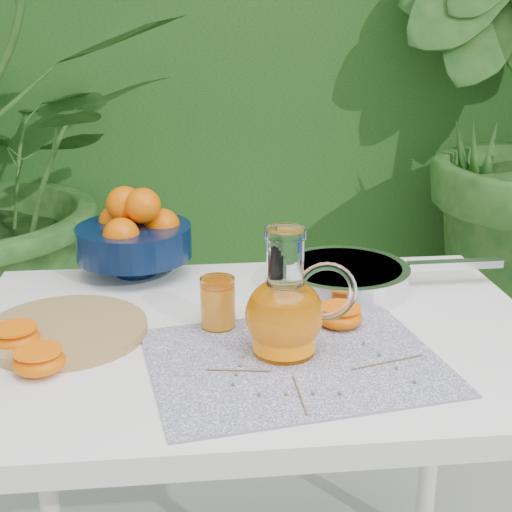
{
  "coord_description": "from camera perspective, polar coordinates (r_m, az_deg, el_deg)",
  "views": [
    {
      "loc": [
        -0.1,
        -1.12,
        1.27
      ],
      "look_at": [
        0.02,
        0.01,
        0.88
      ],
      "focal_mm": 50.0,
      "sensor_mm": 36.0,
      "label": 1
    }
  ],
  "objects": [
    {
      "name": "hedge_backdrop",
      "position": [
        3.18,
        -3.43,
        17.63
      ],
      "size": [
        8.0,
        1.65,
        2.5
      ],
      "color": "#164D17",
      "rests_on": "ground"
    },
    {
      "name": "white_table",
      "position": [
        1.27,
        0.1,
        -9.36
      ],
      "size": [
        1.0,
        0.7,
        0.75
      ],
      "color": "white",
      "rests_on": "ground"
    },
    {
      "name": "placemat",
      "position": [
        1.13,
        3.1,
        -8.39
      ],
      "size": [
        0.5,
        0.41,
        0.0
      ],
      "primitive_type": "cube",
      "rotation": [
        0.0,
        0.0,
        0.16
      ],
      "color": "#0D144D",
      "rests_on": "white_table"
    },
    {
      "name": "cutting_board",
      "position": [
        1.26,
        -15.01,
        -5.76
      ],
      "size": [
        0.34,
        0.34,
        0.02
      ],
      "primitive_type": "cylinder",
      "rotation": [
        0.0,
        0.0,
        0.29
      ],
      "color": "tan",
      "rests_on": "white_table"
    },
    {
      "name": "fruit_bowl",
      "position": [
        1.49,
        -9.68,
        1.75
      ],
      "size": [
        0.31,
        0.31,
        0.19
      ],
      "color": "black",
      "rests_on": "white_table"
    },
    {
      "name": "juice_pitcher",
      "position": [
        1.12,
        2.42,
        -4.41
      ],
      "size": [
        0.18,
        0.13,
        0.21
      ],
      "color": "white",
      "rests_on": "white_table"
    },
    {
      "name": "juice_tumbler",
      "position": [
        1.23,
        -3.07,
        -3.82
      ],
      "size": [
        0.07,
        0.07,
        0.09
      ],
      "color": "white",
      "rests_on": "white_table"
    },
    {
      "name": "saute_pan",
      "position": [
        1.42,
        7.16,
        -1.61
      ],
      "size": [
        0.46,
        0.26,
        0.05
      ],
      "color": "silver",
      "rests_on": "white_table"
    },
    {
      "name": "orange_halves",
      "position": [
        1.18,
        -9.41,
        -6.43
      ],
      "size": [
        0.65,
        0.22,
        0.04
      ],
      "color": "#F66A02",
      "rests_on": "white_table"
    },
    {
      "name": "thyme_sprigs",
      "position": [
        1.09,
        4.56,
        -9.39
      ],
      "size": [
        0.34,
        0.21,
        0.01
      ],
      "color": "brown",
      "rests_on": "white_table"
    }
  ]
}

